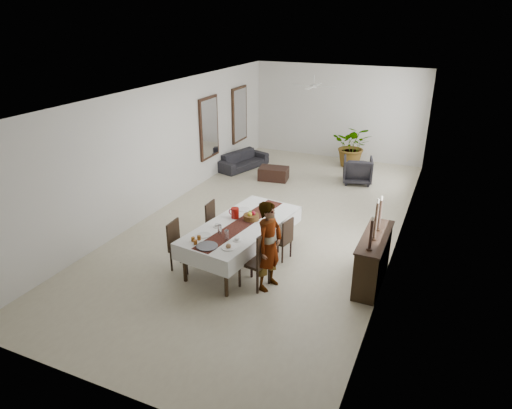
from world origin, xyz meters
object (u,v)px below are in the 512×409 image
object	(u,v)px
red_pitcher	(235,213)
sofa	(243,160)
woman	(269,246)
dining_table_top	(242,225)
sideboard_body	(373,260)

from	to	relation	value
red_pitcher	sofa	size ratio (longest dim) A/B	0.12
woman	sofa	size ratio (longest dim) A/B	0.94
dining_table_top	sofa	world-z (taller)	dining_table_top
woman	sofa	world-z (taller)	woman
sideboard_body	red_pitcher	bearing A→B (deg)	-179.10
red_pitcher	sideboard_body	xyz separation A→B (m)	(2.88, 0.05, -0.47)
red_pitcher	sideboard_body	world-z (taller)	red_pitcher
woman	sideboard_body	distance (m)	2.02
dining_table_top	sideboard_body	world-z (taller)	sideboard_body
dining_table_top	sofa	distance (m)	6.16
red_pitcher	woman	size ratio (longest dim) A/B	0.13
red_pitcher	woman	distance (m)	1.46
sideboard_body	sofa	distance (m)	7.46
dining_table_top	sideboard_body	xyz separation A→B (m)	(2.63, 0.25, -0.32)
dining_table_top	woman	world-z (taller)	woman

